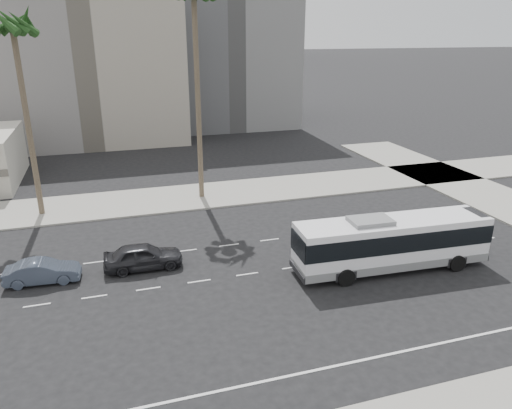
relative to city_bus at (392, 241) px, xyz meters
name	(u,v)px	position (x,y,z in m)	size (l,w,h in m)	color
ground	(293,268)	(-5.80, 1.90, -1.85)	(700.00, 700.00, 0.00)	black
sidewalk_north	(231,193)	(-5.80, 17.40, -1.78)	(120.00, 7.00, 0.15)	gray
midrise_beige_west	(87,71)	(-17.80, 46.90, 7.15)	(24.00, 18.00, 18.00)	gray
midrise_gray_center	(220,38)	(2.20, 53.90, 11.15)	(20.00, 20.00, 26.00)	#555658
highrise_far	(241,1)	(64.20, 261.90, 28.15)	(22.00, 22.00, 60.00)	slate
city_bus	(392,241)	(0.00, 0.00, 0.00)	(12.40, 3.38, 3.53)	white
car_a	(143,256)	(-14.79, 4.66, -1.02)	(4.86, 1.96, 1.66)	#232327
car_b	(42,272)	(-20.67, 4.59, -1.15)	(4.26, 1.49, 1.40)	#3C4656
palm_mid	(13,30)	(-21.87, 16.68, 12.35)	(5.11, 5.11, 15.78)	brown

